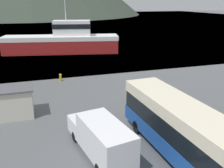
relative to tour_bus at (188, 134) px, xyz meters
name	(u,v)px	position (x,y,z in m)	size (l,w,h in m)	color
water_surface	(49,17)	(2.10, 139.27, -1.93)	(240.00, 240.00, 0.00)	slate
tour_bus	(188,134)	(0.00, 0.00, 0.00)	(3.14, 12.33, 3.45)	#194799
delivery_van	(101,137)	(-4.57, 2.24, -0.65)	(3.03, 6.56, 2.42)	silver
fishing_boat	(63,40)	(-2.67, 35.32, 0.31)	(20.97, 8.41, 11.69)	maroon
dock_kiosk	(14,102)	(-9.90, 9.79, -0.68)	(3.24, 2.53, 2.49)	beige
small_boat	(20,49)	(-10.36, 38.81, -1.51)	(5.57, 4.19, 0.85)	#19234C
mooring_bollard	(61,77)	(-5.20, 18.28, -1.44)	(0.32, 0.32, 0.89)	#B29919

